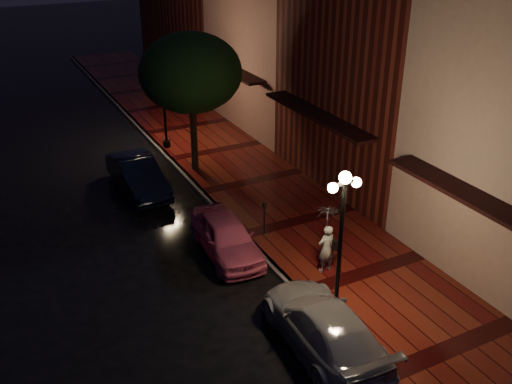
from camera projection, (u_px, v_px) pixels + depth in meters
ground at (244, 238)px, 19.66m from camera, size 120.00×120.00×0.00m
sidewalk at (300, 222)px, 20.55m from camera, size 4.50×60.00×0.15m
curb at (244, 236)px, 19.62m from camera, size 0.25×60.00×0.15m
storefront_mid at (385, 47)px, 21.68m from camera, size 5.00×8.00×11.00m
storefront_far at (281, 36)px, 28.50m from camera, size 5.00×8.00×9.00m
storefront_extra at (204, 1)px, 36.25m from camera, size 5.00×12.00×10.00m
streetlamp_near at (341, 237)px, 14.66m from camera, size 0.96×0.36×4.31m
streetlamp_far at (163, 96)px, 25.82m from camera, size 0.96×0.36×4.31m
street_tree at (191, 75)px, 22.80m from camera, size 4.16×4.16×5.80m
pink_car at (226, 236)px, 18.50m from camera, size 1.82×3.93×1.30m
navy_car at (138, 175)px, 22.69m from camera, size 1.58×4.26×1.39m
silver_car at (324, 327)px, 14.45m from camera, size 2.18×4.74×1.34m
woman_with_umbrella at (327, 229)px, 17.01m from camera, size 0.91×0.93×2.20m
parking_meter at (264, 215)px, 19.33m from camera, size 0.12×0.10×1.21m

